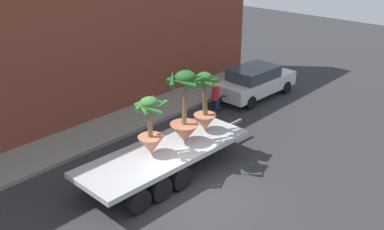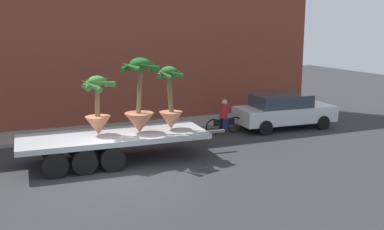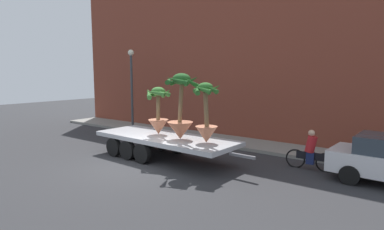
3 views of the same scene
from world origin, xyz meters
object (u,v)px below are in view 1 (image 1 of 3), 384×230
Objects in this scene: potted_palm_middle at (185,113)px; cyclist at (215,100)px; parked_car at (255,81)px; potted_palm_front at (205,106)px; flatbed_trailer at (159,158)px; potted_palm_rear at (150,129)px.

cyclist is at bearing 26.93° from potted_palm_middle.
potted_palm_middle reaches higher than parked_car.
parked_car is at bearing 17.99° from potted_palm_front.
parked_car is at bearing -2.35° from cyclist.
parked_car is (8.59, 2.03, 0.06)m from flatbed_trailer.
parked_car is at bearing 12.18° from potted_palm_rear.
flatbed_trailer is 6.01m from cyclist.
potted_palm_front reaches higher than flatbed_trailer.
parked_car is (7.39, 2.12, -1.24)m from potted_palm_middle.
potted_palm_middle is at bearing -175.37° from potted_palm_front.
potted_palm_front is 4.11m from cyclist.
potted_palm_middle reaches higher than potted_palm_front.
parked_car is (6.24, 2.03, -1.11)m from potted_palm_front.
potted_palm_middle is 1.42× the size of cyclist.
cyclist is at bearing 21.01° from flatbed_trailer.
cyclist is (4.41, 2.24, -1.40)m from potted_palm_middle.
potted_palm_middle is 0.56× the size of parked_car.
potted_palm_rear is 0.44× the size of parked_car.
potted_palm_front is at bearing 4.63° from potted_palm_middle.
potted_palm_rear is at bearing 171.25° from potted_palm_middle.
cyclist is at bearing 19.14° from potted_palm_rear.
flatbed_trailer is 3.27× the size of potted_palm_front.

